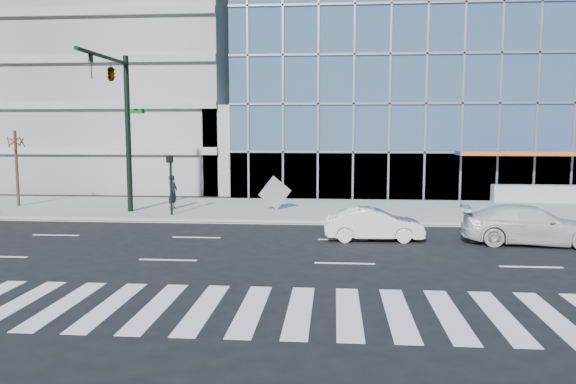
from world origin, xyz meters
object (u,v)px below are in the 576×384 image
Objects in this scene: traffic_signal at (116,93)px; pedestrian at (173,192)px; white_suv at (530,225)px; street_tree_near at (15,141)px; ped_signal_post at (171,175)px; white_sedan at (373,224)px; tilted_panel at (275,193)px.

traffic_signal is 4.37× the size of pedestrian.
street_tree_near is at bearing 79.21° from white_suv.
traffic_signal is at bearing -171.48° from ped_signal_post.
traffic_signal is 6.00m from pedestrian.
white_sedan is at bearing -21.23° from street_tree_near.
ped_signal_post is at bearing 60.51° from white_sedan.
traffic_signal reaches higher than street_tree_near.
white_suv is at bearing -14.75° from traffic_signal.
tilted_panel is (14.50, -0.37, -2.71)m from street_tree_near.
pedestrian is at bearing 51.14° from traffic_signal.
white_suv is (15.71, -5.17, -1.39)m from ped_signal_post.
street_tree_near reaches higher than ped_signal_post.
street_tree_near is 3.25× the size of tilted_panel.
ped_signal_post is at bearing -153.23° from pedestrian.
tilted_panel reaches higher than white_suv.
white_sedan is (12.21, -4.53, -5.52)m from traffic_signal.
tilted_panel is at bearing 61.78° from white_suv.
ped_signal_post is 10.99m from white_sedan.
traffic_signal is 2.67× the size of ped_signal_post.
white_suv is 6.01m from white_sedan.
white_sedan is at bearing 93.76° from white_suv.
pedestrian is (8.98, -0.47, -2.71)m from street_tree_near.
street_tree_near is 14.76m from tilted_panel.
traffic_signal is 14.15m from white_sedan.
street_tree_near is at bearing 66.08° from white_sedan.
white_suv is at bearing -101.20° from pedestrian.
tilted_panel is (5.52, 0.10, 0.00)m from pedestrian.
tilted_panel is at bearing -1.47° from street_tree_near.
traffic_signal reaches higher than tilted_panel.
white_suv is (18.21, -4.79, -5.42)m from traffic_signal.
street_tree_near is 26.54m from white_suv.
white_sedan is 3.01× the size of tilted_panel.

